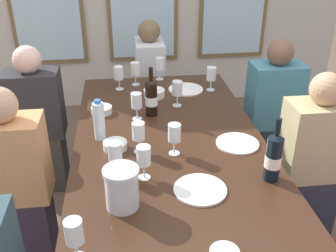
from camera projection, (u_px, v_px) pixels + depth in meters
ground_plane at (170, 242)px, 2.53m from camera, size 12.00×12.00×0.00m
dining_table at (170, 153)px, 2.21m from camera, size 1.07×2.10×0.74m
white_plate_0 at (200, 189)px, 1.80m from camera, size 0.25×0.25×0.01m
white_plate_1 at (186, 89)px, 2.86m from camera, size 0.25×0.25×0.01m
white_plate_2 at (237, 143)px, 2.17m from camera, size 0.24×0.24×0.01m
metal_pitcher at (122, 188)px, 1.66m from camera, size 0.16×0.16×0.19m
wine_bottle_0 at (274, 157)px, 1.82m from camera, size 0.08×0.08×0.32m
wine_bottle_1 at (151, 97)px, 2.44m from camera, size 0.08×0.08×0.32m
tasting_bowl_0 at (154, 93)px, 2.74m from camera, size 0.15×0.15×0.05m
tasting_bowl_2 at (115, 145)px, 2.12m from camera, size 0.13×0.13×0.04m
tasting_bowl_3 at (102, 110)px, 2.51m from camera, size 0.13×0.13×0.04m
water_bottle at (99, 121)px, 2.17m from camera, size 0.06×0.06×0.24m
wine_glass_0 at (138, 132)px, 2.04m from camera, size 0.07×0.07×0.17m
wine_glass_1 at (211, 75)px, 2.81m from camera, size 0.07×0.07×0.17m
wine_glass_2 at (144, 156)px, 1.83m from camera, size 0.07×0.07×0.17m
wine_glass_3 at (74, 234)px, 1.39m from camera, size 0.07×0.07×0.17m
wine_glass_4 at (135, 70)px, 2.90m from camera, size 0.07×0.07×0.17m
wine_glass_5 at (174, 134)px, 2.03m from camera, size 0.07×0.07×0.17m
wine_glass_6 at (137, 102)px, 2.39m from camera, size 0.07×0.07×0.17m
wine_glass_7 at (160, 65)px, 3.00m from camera, size 0.07×0.07×0.17m
wine_glass_8 at (115, 153)px, 1.86m from camera, size 0.07×0.07×0.17m
wine_glass_9 at (177, 89)px, 2.57m from camera, size 0.07×0.07×0.17m
wine_glass_10 at (119, 74)px, 2.82m from camera, size 0.07×0.07×0.17m
seated_person_0 at (16, 184)px, 2.20m from camera, size 0.38×0.24×1.11m
seated_person_1 at (312, 164)px, 2.38m from camera, size 0.38×0.24×1.11m
seated_person_4 at (38, 124)px, 2.84m from camera, size 0.38×0.24×1.11m
seated_person_5 at (272, 115)px, 2.98m from camera, size 0.38×0.24×1.11m
seated_person_6 at (150, 86)px, 3.51m from camera, size 0.24×0.38×1.11m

